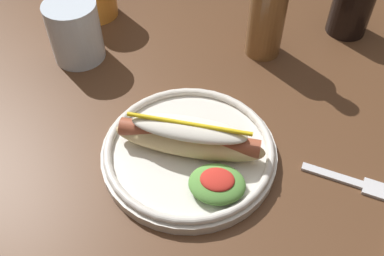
{
  "coord_description": "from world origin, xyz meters",
  "views": [
    {
      "loc": [
        0.11,
        -0.52,
        1.24
      ],
      "look_at": [
        0.05,
        -0.11,
        0.77
      ],
      "focal_mm": 40.34,
      "sensor_mm": 36.0,
      "label": 1
    }
  ],
  "objects": [
    {
      "name": "hot_dog_plate",
      "position": [
        0.05,
        -0.14,
        0.76
      ],
      "size": [
        0.25,
        0.25,
        0.08
      ],
      "color": "silver",
      "rests_on": "dining_table"
    },
    {
      "name": "soda_cup",
      "position": [
        0.3,
        0.21,
        0.79
      ],
      "size": [
        0.07,
        0.07,
        0.1
      ],
      "primitive_type": "cylinder",
      "color": "black",
      "rests_on": "dining_table"
    },
    {
      "name": "glass_bottle",
      "position": [
        0.14,
        0.13,
        0.83
      ],
      "size": [
        0.06,
        0.06,
        0.23
      ],
      "color": "brown",
      "rests_on": "dining_table"
    },
    {
      "name": "water_cup",
      "position": [
        -0.18,
        0.06,
        0.79
      ],
      "size": [
        0.09,
        0.09,
        0.11
      ],
      "primitive_type": "cylinder",
      "color": "silver",
      "rests_on": "dining_table"
    },
    {
      "name": "fork",
      "position": [
        0.28,
        -0.15,
        0.74
      ],
      "size": [
        0.12,
        0.05,
        0.0
      ],
      "rotation": [
        0.0,
        0.0,
        -0.26
      ],
      "color": "silver",
      "rests_on": "dining_table"
    },
    {
      "name": "dining_table",
      "position": [
        0.0,
        0.0,
        0.63
      ],
      "size": [
        1.19,
        0.87,
        0.74
      ],
      "color": "#51331E",
      "rests_on": "ground_plane"
    }
  ]
}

